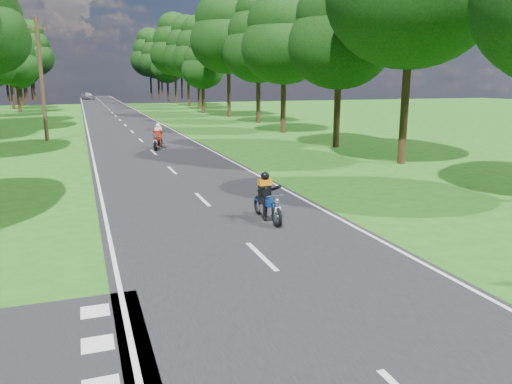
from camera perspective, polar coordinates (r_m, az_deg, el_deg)
name	(u,v)px	position (r m, az deg, el deg)	size (l,w,h in m)	color
ground	(296,290)	(10.14, 4.55, -11.10)	(160.00, 160.00, 0.00)	#225513
main_road	(116,116)	(58.72, -15.74, 8.35)	(7.00, 140.00, 0.02)	black
road_markings	(116,117)	(56.84, -15.75, 8.24)	(7.40, 140.00, 0.01)	silver
treeline	(118,45)	(68.84, -15.54, 15.83)	(40.00, 115.35, 14.78)	black
telegraph_pole	(42,79)	(36.52, -23.30, 11.76)	(1.20, 0.26, 8.00)	#382616
rider_near_blue	(267,197)	(14.57, 1.31, -0.54)	(0.57, 1.72, 1.43)	navy
rider_far_red	(158,136)	(30.28, -11.15, 6.28)	(0.61, 1.82, 1.52)	#9A140B
distant_car	(87,96)	(107.40, -18.71, 10.38)	(1.75, 4.35, 1.48)	#ACAEB4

